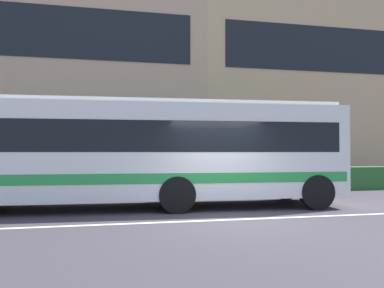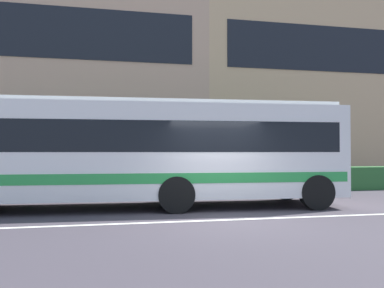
{
  "view_description": "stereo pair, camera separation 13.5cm",
  "coord_description": "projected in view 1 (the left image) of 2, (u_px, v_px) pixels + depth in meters",
  "views": [
    {
      "loc": [
        -2.86,
        -8.95,
        1.67
      ],
      "look_at": [
        -0.38,
        2.66,
        1.9
      ],
      "focal_mm": 35.74,
      "sensor_mm": 36.0,
      "label": 1
    },
    {
      "loc": [
        -2.73,
        -8.98,
        1.67
      ],
      "look_at": [
        -0.38,
        2.66,
        1.9
      ],
      "focal_mm": 35.74,
      "sensor_mm": 36.0,
      "label": 2
    }
  ],
  "objects": [
    {
      "name": "apartment_block_right",
      "position": [
        356.0,
        86.0,
        27.93
      ],
      "size": [
        24.95,
        10.08,
        13.01
      ],
      "color": "tan",
      "rests_on": "ground_plane"
    },
    {
      "name": "lane_centre_line",
      "position": [
        230.0,
        220.0,
        9.31
      ],
      "size": [
        60.0,
        0.16,
        0.01
      ],
      "primitive_type": "cube",
      "color": "silver",
      "rests_on": "ground_plane"
    },
    {
      "name": "transit_bus",
      "position": [
        149.0,
        150.0,
        11.36
      ],
      "size": [
        11.63,
        3.11,
        3.13
      ],
      "color": "silver",
      "rests_on": "ground_plane"
    },
    {
      "name": "ground_plane",
      "position": [
        230.0,
        220.0,
        9.31
      ],
      "size": [
        160.0,
        160.0,
        0.0
      ],
      "primitive_type": "plane",
      "color": "#3F3941"
    },
    {
      "name": "hedge_row_far",
      "position": [
        159.0,
        181.0,
        15.19
      ],
      "size": [
        21.09,
        1.1,
        0.99
      ],
      "primitive_type": "cube",
      "color": "#2D622F",
      "rests_on": "ground_plane"
    }
  ]
}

